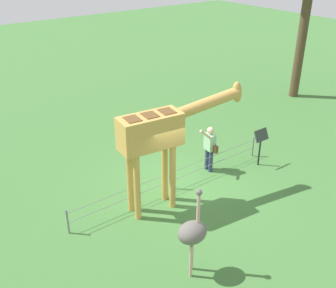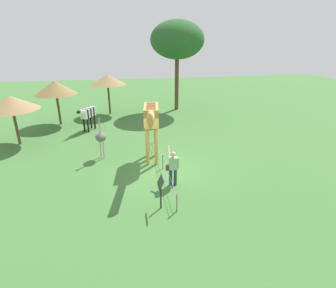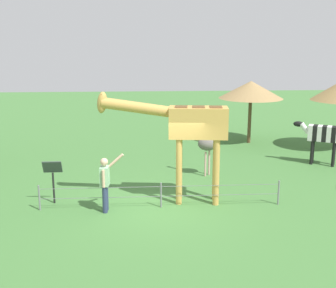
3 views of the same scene
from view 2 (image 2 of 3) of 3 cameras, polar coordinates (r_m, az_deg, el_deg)
name	(u,v)px [view 2 (image 2 of 3)]	position (r m, az deg, el deg)	size (l,w,h in m)	color
ground_plane	(161,169)	(13.20, -1.40, -5.29)	(60.00, 60.00, 0.00)	#427538
giraffe	(151,120)	(13.03, -3.59, 5.19)	(3.87, 0.93, 3.35)	gold
visitor	(173,166)	(11.43, 1.03, -4.80)	(0.68, 0.59, 1.68)	navy
zebra	(88,114)	(18.93, -16.75, 6.13)	(1.73, 1.12, 1.66)	black
ostrich	(101,137)	(14.35, -14.15, 1.45)	(0.70, 0.56, 2.25)	#CC9E93
shade_hut_near	(11,103)	(17.76, -30.51, 7.56)	(3.00, 3.00, 2.95)	brown
shade_hut_far	(55,88)	(20.77, -22.92, 11.03)	(2.88, 2.88, 3.18)	brown
shade_hut_aside	(107,80)	(22.45, -12.80, 13.23)	(2.91, 2.91, 3.24)	brown
tree_west	(177,40)	(23.22, 1.98, 21.29)	(4.39, 4.39, 7.31)	brown
info_sign	(161,186)	(9.92, -1.57, -9.01)	(0.56, 0.21, 1.32)	black
wire_fence	(163,161)	(13.03, -1.12, -3.69)	(7.05, 0.05, 0.75)	slate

